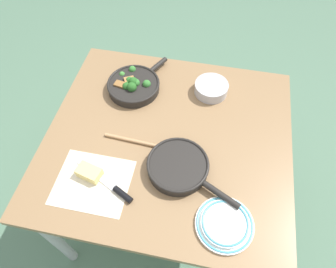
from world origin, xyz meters
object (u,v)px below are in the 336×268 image
skillet_eggs (179,167)px  wooden_spoon (156,146)px  skillet_broccoli (134,85)px  cheese_block (89,173)px  grater_knife (112,186)px  prep_bowl_steel (211,88)px  dinner_plate_stack (225,224)px

skillet_eggs → wooden_spoon: skillet_eggs is taller
skillet_broccoli → cheese_block: skillet_broccoli is taller
grater_knife → prep_bowl_steel: bearing=-91.9°
cheese_block → skillet_broccoli: bearing=84.4°
skillet_broccoli → grater_knife: size_ratio=1.29×
skillet_broccoli → skillet_eggs: 0.49m
skillet_broccoli → cheese_block: (-0.05, -0.48, -0.01)m
skillet_broccoli → prep_bowl_steel: 0.37m
dinner_plate_stack → prep_bowl_steel: (-0.12, 0.63, 0.01)m
skillet_eggs → cheese_block: 0.35m
dinner_plate_stack → prep_bowl_steel: bearing=101.2°
skillet_broccoli → prep_bowl_steel: bearing=-53.7°
skillet_broccoli → grater_knife: (0.05, -0.51, -0.02)m
grater_knife → cheese_block: (-0.10, 0.03, 0.01)m
skillet_broccoli → dinner_plate_stack: size_ratio=1.62×
wooden_spoon → cheese_block: bearing=-138.2°
skillet_broccoli → prep_bowl_steel: (0.37, 0.05, -0.00)m
skillet_eggs → prep_bowl_steel: 0.45m
wooden_spoon → dinner_plate_stack: size_ratio=1.75×
wooden_spoon → prep_bowl_steel: 0.40m
cheese_block → prep_bowl_steel: bearing=52.4°
dinner_plate_stack → prep_bowl_steel: prep_bowl_steel is taller
skillet_eggs → cheese_block: skillet_eggs is taller
skillet_eggs → dinner_plate_stack: skillet_eggs is taller
prep_bowl_steel → dinner_plate_stack: bearing=-78.8°
skillet_eggs → prep_bowl_steel: size_ratio=2.40×
wooden_spoon → grater_knife: bearing=-117.4°
grater_knife → skillet_broccoli: bearing=-57.2°
skillet_eggs → wooden_spoon: bearing=168.6°
skillet_broccoli → wooden_spoon: bearing=-121.4°
cheese_block → prep_bowl_steel: (0.41, 0.54, 0.00)m
wooden_spoon → prep_bowl_steel: size_ratio=2.34×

